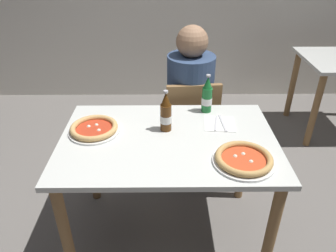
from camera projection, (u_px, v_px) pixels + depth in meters
ground_plane at (168, 231)px, 2.17m from camera, size 8.00×8.00×0.00m
dining_table_main at (168, 155)px, 1.84m from camera, size 1.20×0.80×0.75m
chair_behind_table at (190, 124)px, 2.44m from camera, size 0.43×0.43×0.85m
diner_seated at (190, 109)px, 2.43m from camera, size 0.34×0.34×1.21m
pizza_margherita_near at (94, 129)px, 1.83m from camera, size 0.29×0.29×0.04m
pizza_marinara_far at (244, 159)px, 1.58m from camera, size 0.31×0.31×0.04m
beer_bottle_left at (166, 114)px, 1.81m from camera, size 0.07×0.07×0.25m
beer_bottle_center at (207, 96)px, 2.00m from camera, size 0.07×0.07×0.25m
napkin_with_cutlery at (219, 124)px, 1.91m from camera, size 0.20×0.20×0.01m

